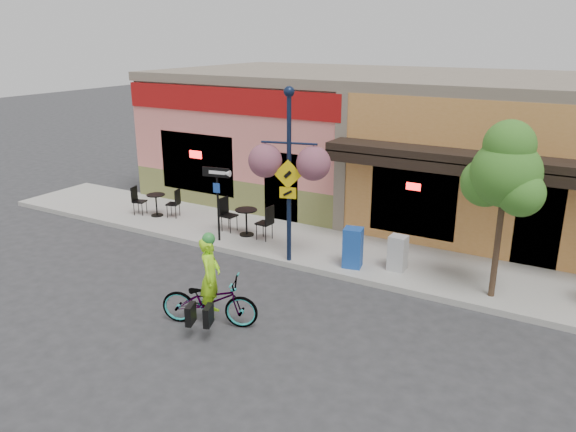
% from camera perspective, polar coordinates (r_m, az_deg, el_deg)
% --- Properties ---
extents(ground, '(90.00, 90.00, 0.00)m').
position_cam_1_polar(ground, '(13.64, 2.82, -6.86)').
color(ground, '#2D2D30').
rests_on(ground, ground).
extents(sidewalk, '(24.00, 3.00, 0.15)m').
position_cam_1_polar(sidewalk, '(15.28, 6.29, -3.84)').
color(sidewalk, '#9E9B93').
rests_on(sidewalk, ground).
extents(curb, '(24.00, 0.12, 0.15)m').
position_cam_1_polar(curb, '(14.06, 3.86, -5.76)').
color(curb, '#A8A59E').
rests_on(curb, ground).
extents(building, '(18.20, 8.20, 4.50)m').
position_cam_1_polar(building, '(19.67, 13.13, 7.34)').
color(building, '#DB756C').
rests_on(building, ground).
extents(bicycle, '(2.15, 1.37, 1.07)m').
position_cam_1_polar(bicycle, '(11.72, -7.98, -8.52)').
color(bicycle, maroon).
rests_on(bicycle, ground).
extents(cyclist_rider, '(0.58, 0.71, 1.66)m').
position_cam_1_polar(cyclist_rider, '(11.56, -7.84, -7.25)').
color(cyclist_rider, '#A8FE1A').
rests_on(cyclist_rider, ground).
extents(lamp_post, '(1.51, 0.92, 4.43)m').
position_cam_1_polar(lamp_post, '(13.90, 0.11, 3.99)').
color(lamp_post, '#111D37').
rests_on(lamp_post, sidewalk).
extents(one_way_sign, '(0.83, 0.33, 2.12)m').
position_cam_1_polar(one_way_sign, '(15.74, -7.12, 1.18)').
color(one_way_sign, black).
rests_on(one_way_sign, sidewalk).
extents(cafe_set_left, '(1.71, 1.17, 0.93)m').
position_cam_1_polar(cafe_set_left, '(18.44, -13.25, 1.41)').
color(cafe_set_left, black).
rests_on(cafe_set_left, sidewalk).
extents(cafe_set_right, '(1.75, 0.95, 1.02)m').
position_cam_1_polar(cafe_set_right, '(16.24, -4.25, -0.24)').
color(cafe_set_right, black).
rests_on(cafe_set_right, sidewalk).
extents(newspaper_box_blue, '(0.53, 0.49, 1.02)m').
position_cam_1_polar(newspaper_box_blue, '(14.10, 6.60, -3.21)').
color(newspaper_box_blue, '#1B49A4').
rests_on(newspaper_box_blue, sidewalk).
extents(newspaper_box_grey, '(0.42, 0.38, 0.89)m').
position_cam_1_polar(newspaper_box_grey, '(14.11, 11.08, -3.70)').
color(newspaper_box_grey, '#AFAFAF').
rests_on(newspaper_box_grey, sidewalk).
extents(street_tree, '(1.77, 1.77, 3.98)m').
position_cam_1_polar(street_tree, '(12.80, 20.86, 0.50)').
color(street_tree, '#3D7A26').
rests_on(street_tree, sidewalk).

